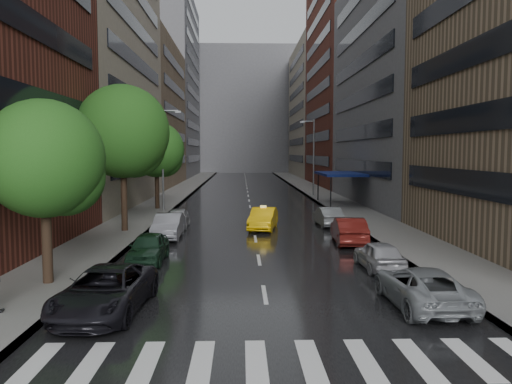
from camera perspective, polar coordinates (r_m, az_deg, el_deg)
ground at (r=15.36m, az=1.73°, el=-15.83°), size 220.00×220.00×0.00m
road at (r=64.59m, az=-0.94°, el=-0.11°), size 14.00×140.00×0.01m
sidewalk_left at (r=65.09m, az=-8.89°, el=-0.07°), size 4.00×140.00×0.15m
sidewalk_right at (r=65.33m, az=6.98°, el=-0.03°), size 4.00×140.00×0.15m
crosswalk at (r=13.52m, az=3.16°, el=-18.73°), size 13.15×2.80×0.01m
buildings_left at (r=75.26m, az=-12.84°, el=12.65°), size 8.00×108.00×38.00m
buildings_right at (r=73.45m, az=11.02°, el=12.13°), size 8.05×109.10×36.00m
building_far at (r=132.79m, az=-1.36°, el=9.25°), size 40.00×14.00×32.00m
tree_near at (r=21.27m, az=-23.06°, el=3.48°), size 4.66×4.66×7.43m
tree_mid at (r=33.91m, az=-14.99°, el=6.67°), size 6.10×6.10×9.73m
tree_far at (r=46.56m, az=-11.31°, el=4.76°), size 5.07×5.07×8.09m
taxi at (r=34.41m, az=0.83°, el=-3.07°), size 2.38×4.78×1.50m
parked_cars_left at (r=25.16m, az=-12.12°, el=-6.09°), size 2.86×23.68×1.52m
parked_cars_right at (r=25.81m, az=12.45°, el=-5.87°), size 2.37×23.57×1.56m
street_lamp_left at (r=44.89m, az=-10.52°, el=3.96°), size 1.74×0.22×9.00m
street_lamp_right at (r=59.99m, az=6.53°, el=4.16°), size 1.74×0.22×9.00m
awning at (r=50.39m, az=9.57°, el=2.04°), size 4.00×8.00×3.12m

